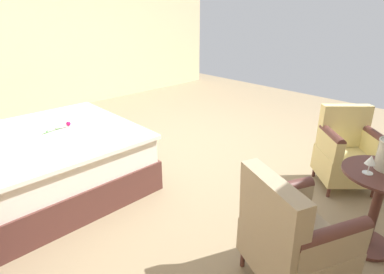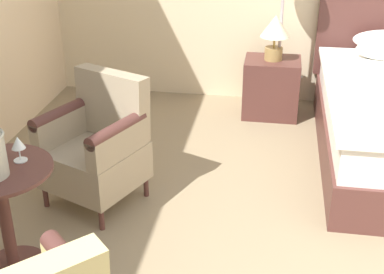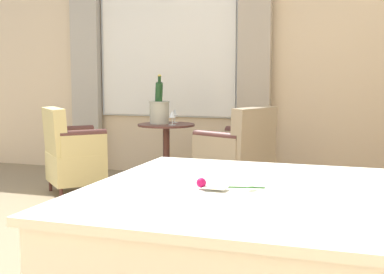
% 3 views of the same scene
% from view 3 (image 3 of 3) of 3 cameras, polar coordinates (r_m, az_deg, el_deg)
% --- Properties ---
extents(wall_window_side, '(0.27, 6.49, 3.06)m').
position_cam_3_polar(wall_window_side, '(6.38, -2.36, 9.77)').
color(wall_window_side, beige).
rests_on(wall_window_side, ground).
extents(bed, '(1.66, 2.21, 1.28)m').
position_cam_3_polar(bed, '(2.63, 14.16, -11.80)').
color(bed, '#532E29').
rests_on(bed, ground).
extents(side_table_round, '(0.59, 0.59, 0.68)m').
position_cam_3_polar(side_table_round, '(5.53, -2.76, -1.50)').
color(side_table_round, '#532E29').
rests_on(side_table_round, ground).
extents(champagne_bucket, '(0.21, 0.21, 0.51)m').
position_cam_3_polar(champagne_bucket, '(5.52, -3.51, 3.00)').
color(champagne_bucket, '#B0B1A1').
rests_on(champagne_bucket, side_table_round).
extents(wine_glass_near_bucket, '(0.07, 0.07, 0.14)m').
position_cam_3_polar(wine_glass_near_bucket, '(5.37, -2.12, 2.36)').
color(wine_glass_near_bucket, white).
rests_on(wine_glass_near_bucket, side_table_round).
extents(wine_glass_near_edge, '(0.07, 0.07, 0.14)m').
position_cam_3_polar(wine_glass_near_edge, '(5.65, -1.85, 2.58)').
color(wine_glass_near_edge, white).
rests_on(wine_glass_near_edge, side_table_round).
extents(armchair_by_window, '(0.75, 0.75, 0.89)m').
position_cam_3_polar(armchair_by_window, '(5.04, 4.92, -2.11)').
color(armchair_by_window, '#532E29').
rests_on(armchair_by_window, ground).
extents(armchair_facing_bed, '(0.73, 0.73, 0.86)m').
position_cam_3_polar(armchair_facing_bed, '(5.42, -12.71, -1.86)').
color(armchair_facing_bed, '#532E29').
rests_on(armchair_facing_bed, ground).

